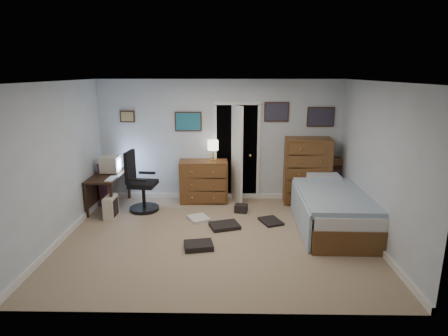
{
  "coord_description": "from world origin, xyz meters",
  "views": [
    {
      "loc": [
        0.21,
        -5.67,
        2.64
      ],
      "look_at": [
        0.11,
        0.3,
        1.1
      ],
      "focal_mm": 30.0,
      "sensor_mm": 36.0,
      "label": 1
    }
  ],
  "objects_px": {
    "office_chair": "(140,188)",
    "low_dresser": "(204,181)",
    "tall_dresser": "(307,171)",
    "bed": "(332,208)",
    "computer_desk": "(104,182)"
  },
  "relations": [
    {
      "from": "office_chair",
      "to": "bed",
      "type": "bearing_deg",
      "value": -5.99
    },
    {
      "from": "tall_dresser",
      "to": "bed",
      "type": "bearing_deg",
      "value": -77.4
    },
    {
      "from": "computer_desk",
      "to": "low_dresser",
      "type": "bearing_deg",
      "value": 12.63
    },
    {
      "from": "office_chair",
      "to": "tall_dresser",
      "type": "bearing_deg",
      "value": 15.13
    },
    {
      "from": "tall_dresser",
      "to": "bed",
      "type": "xyz_separation_m",
      "value": [
        0.2,
        -1.28,
        -0.34
      ]
    },
    {
      "from": "office_chair",
      "to": "low_dresser",
      "type": "bearing_deg",
      "value": 30.8
    },
    {
      "from": "low_dresser",
      "to": "tall_dresser",
      "type": "height_order",
      "value": "tall_dresser"
    },
    {
      "from": "office_chair",
      "to": "computer_desk",
      "type": "bearing_deg",
      "value": 174.39
    },
    {
      "from": "low_dresser",
      "to": "bed",
      "type": "relative_size",
      "value": 0.44
    },
    {
      "from": "tall_dresser",
      "to": "bed",
      "type": "height_order",
      "value": "tall_dresser"
    },
    {
      "from": "office_chair",
      "to": "bed",
      "type": "distance_m",
      "value": 3.6
    },
    {
      "from": "computer_desk",
      "to": "office_chair",
      "type": "bearing_deg",
      "value": -10.6
    },
    {
      "from": "computer_desk",
      "to": "office_chair",
      "type": "distance_m",
      "value": 0.76
    },
    {
      "from": "low_dresser",
      "to": "computer_desk",
      "type": "bearing_deg",
      "value": -172.36
    },
    {
      "from": "computer_desk",
      "to": "low_dresser",
      "type": "relative_size",
      "value": 1.21
    }
  ]
}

